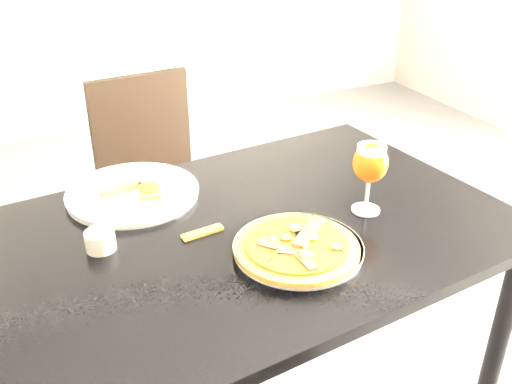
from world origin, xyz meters
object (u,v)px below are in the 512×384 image
chair_far (157,183)px  beer_glass (370,164)px  dining_table (254,257)px  pizza (297,246)px

chair_far → beer_glass: size_ratio=4.85×
dining_table → beer_glass: beer_glass is taller
pizza → beer_glass: 0.28m
chair_far → pizza: bearing=-92.6°
beer_glass → pizza: bearing=-158.4°
chair_far → pizza: 1.04m
dining_table → beer_glass: bearing=-16.9°
dining_table → beer_glass: size_ratio=7.20×
pizza → beer_glass: size_ratio=1.53×
pizza → beer_glass: beer_glass is taller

